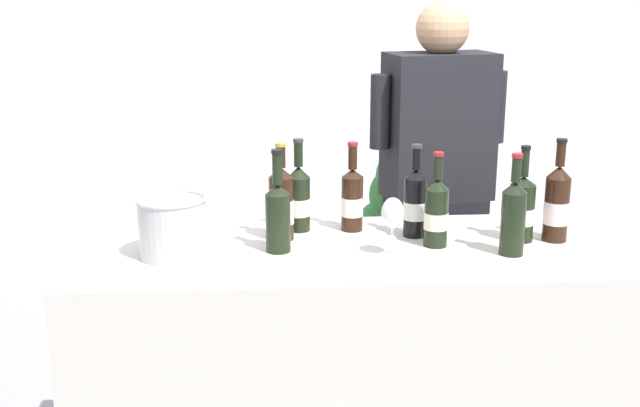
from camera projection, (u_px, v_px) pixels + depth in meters
wall_back at (314, 43)px, 4.95m from camera, size 8.00×0.10×2.80m
counter at (361, 377)px, 2.70m from camera, size 1.86×0.69×0.93m
wine_bottle_0 at (352, 199)px, 2.72m from camera, size 0.08×0.08×0.31m
wine_bottle_1 at (281, 204)px, 2.62m from camera, size 0.08×0.08×0.33m
wine_bottle_2 at (513, 216)px, 2.47m from camera, size 0.08×0.08×0.33m
wine_bottle_3 at (522, 208)px, 2.61m from camera, size 0.09×0.09×0.32m
wine_bottle_4 at (415, 202)px, 2.66m from camera, size 0.08×0.08×0.32m
wine_bottle_5 at (436, 212)px, 2.56m from camera, size 0.08×0.08×0.31m
wine_bottle_6 at (299, 198)px, 2.72m from camera, size 0.08×0.08×0.32m
wine_bottle_7 at (557, 204)px, 2.61m from camera, size 0.08×0.08×0.34m
wine_bottle_8 at (278, 214)px, 2.50m from camera, size 0.08×0.08×0.33m
wine_glass at (393, 215)px, 2.46m from camera, size 0.07×0.07×0.19m
ice_bucket at (173, 226)px, 2.46m from camera, size 0.22×0.22×0.19m
person_server at (435, 213)px, 3.34m from camera, size 0.58×0.32×1.70m
potted_shrub at (415, 219)px, 3.59m from camera, size 0.55×0.59×1.09m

